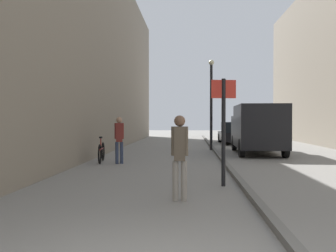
{
  "coord_description": "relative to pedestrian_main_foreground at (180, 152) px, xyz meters",
  "views": [
    {
      "loc": [
        0.31,
        -2.98,
        1.61
      ],
      "look_at": [
        -0.73,
        14.57,
        1.3
      ],
      "focal_mm": 39.02,
      "sensor_mm": 36.0,
      "label": 1
    }
  ],
  "objects": [
    {
      "name": "pedestrian_main_foreground",
      "position": [
        0.0,
        0.0,
        0.0
      ],
      "size": [
        0.34,
        0.22,
        1.7
      ],
      "rotation": [
        0.0,
        0.0,
        3.16
      ],
      "color": "gray",
      "rests_on": "ground_plane"
    },
    {
      "name": "delivery_van",
      "position": [
        3.39,
        10.14,
        0.25
      ],
      "size": [
        2.19,
        5.05,
        2.28
      ],
      "rotation": [
        0.0,
        0.0,
        -0.03
      ],
      "color": "black",
      "rests_on": "ground_plane"
    },
    {
      "name": "bicycle_leaning",
      "position": [
        -3.13,
        6.36,
        -0.6
      ],
      "size": [
        0.28,
        1.76,
        0.98
      ],
      "rotation": [
        0.0,
        0.0,
        0.13
      ],
      "color": "black",
      "rests_on": "ground_plane"
    },
    {
      "name": "ground_plane",
      "position": [
        -0.11,
        7.77,
        -0.98
      ],
      "size": [
        80.0,
        80.0,
        0.0
      ],
      "primitive_type": "plane",
      "color": "gray"
    },
    {
      "name": "lamp_post",
      "position": [
        1.34,
        12.11,
        1.74
      ],
      "size": [
        0.28,
        0.28,
        4.76
      ],
      "color": "black",
      "rests_on": "ground_plane"
    },
    {
      "name": "pedestrian_mid_block",
      "position": [
        -2.37,
        5.96,
        0.01
      ],
      "size": [
        0.33,
        0.24,
        1.71
      ],
      "rotation": [
        0.0,
        0.0,
        0.25
      ],
      "color": "#2D3851",
      "rests_on": "ground_plane"
    },
    {
      "name": "street_sign_post",
      "position": [
        1.02,
        1.66,
        0.57
      ],
      "size": [
        0.6,
        0.11,
        2.6
      ],
      "rotation": [
        0.0,
        0.0,
        3.28
      ],
      "color": "black",
      "rests_on": "ground_plane"
    },
    {
      "name": "building_facade_left",
      "position": [
        -5.37,
        7.77,
        4.13
      ],
      "size": [
        3.32,
        40.0,
        10.22
      ],
      "primitive_type": "cube",
      "color": "gray",
      "rests_on": "ground_plane"
    },
    {
      "name": "parked_car",
      "position": [
        3.19,
        17.48,
        -0.27
      ],
      "size": [
        1.9,
        4.23,
        1.45
      ],
      "rotation": [
        0.0,
        0.0,
        0.02
      ],
      "color": "black",
      "rests_on": "ground_plane"
    },
    {
      "name": "kerb_strip",
      "position": [
        1.47,
        7.77,
        -0.92
      ],
      "size": [
        0.16,
        40.0,
        0.12
      ],
      "primitive_type": "cube",
      "color": "#615F5B",
      "rests_on": "ground_plane"
    }
  ]
}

